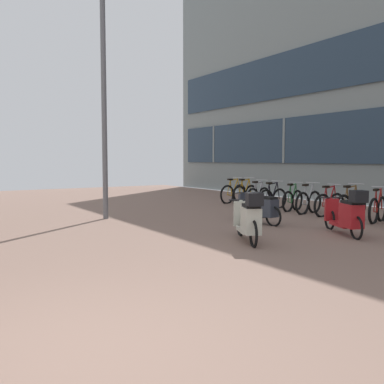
{
  "coord_description": "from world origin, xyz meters",
  "views": [
    {
      "loc": [
        -0.89,
        -3.26,
        1.61
      ],
      "look_at": [
        3.09,
        2.91,
        1.04
      ],
      "focal_mm": 39.07,
      "sensor_mm": 36.0,
      "label": 1
    }
  ],
  "objects": [
    {
      "name": "bicycle_rack_06",
      "position": [
        8.69,
        6.73,
        0.34
      ],
      "size": [
        1.34,
        0.48,
        0.95
      ],
      "color": "black",
      "rests_on": "ground"
    },
    {
      "name": "bicycle_rack_09",
      "position": [
        8.79,
        8.9,
        0.35
      ],
      "size": [
        1.39,
        0.48,
        0.99
      ],
      "color": "black",
      "rests_on": "ground"
    },
    {
      "name": "bicycle_rack_04",
      "position": [
        8.76,
        5.28,
        0.34
      ],
      "size": [
        1.34,
        0.48,
        0.97
      ],
      "color": "black",
      "rests_on": "ground"
    },
    {
      "name": "bicycle_rack_03",
      "position": [
        8.81,
        4.55,
        0.33
      ],
      "size": [
        1.28,
        0.48,
        0.95
      ],
      "color": "black",
      "rests_on": "ground"
    },
    {
      "name": "ground",
      "position": [
        1.43,
        0.0,
        -0.02
      ],
      "size": [
        21.0,
        40.0,
        0.13
      ],
      "color": "#2D2A2A"
    },
    {
      "name": "bicycle_rack_08",
      "position": [
        8.74,
        8.18,
        0.35
      ],
      "size": [
        1.39,
        0.48,
        1.01
      ],
      "color": "black",
      "rests_on": "ground"
    },
    {
      "name": "scooter_far",
      "position": [
        6.61,
        2.3,
        0.46
      ],
      "size": [
        0.99,
        1.6,
        1.02
      ],
      "color": "black",
      "rests_on": "ground"
    },
    {
      "name": "bicycle_rack_02",
      "position": [
        8.78,
        3.83,
        0.35
      ],
      "size": [
        1.42,
        0.48,
        1.0
      ],
      "color": "black",
      "rests_on": "ground"
    },
    {
      "name": "scooter_near",
      "position": [
        4.36,
        2.85,
        0.46
      ],
      "size": [
        0.96,
        1.53,
        1.04
      ],
      "color": "black",
      "rests_on": "ground"
    },
    {
      "name": "bicycle_rack_07",
      "position": [
        8.71,
        7.45,
        0.34
      ],
      "size": [
        1.32,
        0.48,
        0.96
      ],
      "color": "black",
      "rests_on": "ground"
    },
    {
      "name": "lamp_post",
      "position": [
        3.27,
        7.54,
        3.58
      ],
      "size": [
        0.2,
        0.52,
        6.51
      ],
      "color": "slate",
      "rests_on": "ground"
    },
    {
      "name": "bicycle_rack_01",
      "position": [
        8.89,
        3.1,
        0.33
      ],
      "size": [
        1.28,
        0.49,
        0.95
      ],
      "color": "black",
      "rests_on": "ground"
    },
    {
      "name": "bicycle_rack_05",
      "position": [
        8.85,
        6.0,
        0.33
      ],
      "size": [
        1.25,
        0.48,
        0.94
      ],
      "color": "black",
      "rests_on": "ground"
    },
    {
      "name": "scooter_mid",
      "position": [
        6.19,
        4.54,
        0.38
      ],
      "size": [
        0.52,
        1.67,
        0.78
      ],
      "color": "black",
      "rests_on": "ground"
    }
  ]
}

